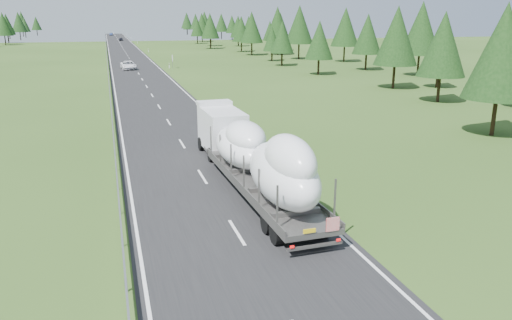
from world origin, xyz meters
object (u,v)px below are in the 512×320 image
object	(u,v)px
distant_car_dark	(121,39)
boat_truck	(252,151)
distant_car_blue	(111,34)
highway_sign	(172,59)
distant_van	(128,65)

from	to	relation	value
distant_car_dark	boat_truck	bearing A→B (deg)	-85.17
distant_car_blue	boat_truck	bearing A→B (deg)	-84.85
highway_sign	boat_truck	distance (m)	74.39
boat_truck	distant_car_blue	xyz separation A→B (m)	(-4.43, 262.77, -1.64)
distant_van	distant_car_dark	size ratio (longest dim) A/B	1.52
highway_sign	distant_van	size ratio (longest dim) A/B	0.45
boat_truck	distant_van	xyz separation A→B (m)	(-3.78, 74.52, -1.56)
highway_sign	distant_car_blue	distance (m)	188.76
distant_van	distant_car_blue	world-z (taller)	distant_van
distant_car_dark	distant_car_blue	world-z (taller)	distant_car_blue
highway_sign	distant_car_blue	size ratio (longest dim) A/B	0.59
distant_van	distant_car_blue	distance (m)	188.25
highway_sign	boat_truck	bearing A→B (deg)	-93.69
distant_car_dark	distant_car_blue	xyz separation A→B (m)	(-3.16, 63.19, 0.07)
highway_sign	distant_car_dark	bearing A→B (deg)	92.77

